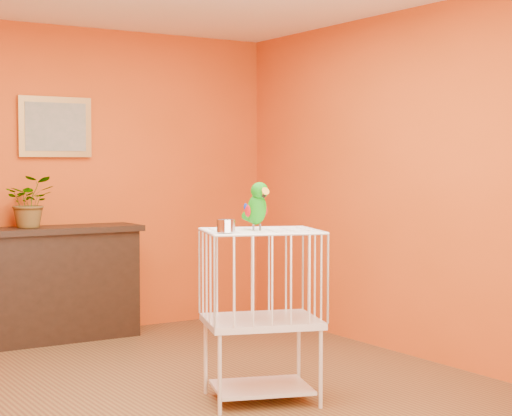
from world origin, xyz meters
TOP-DOWN VIEW (x-y plane):
  - ground at (0.00, 0.00)m, footprint 4.50×4.50m
  - room_shell at (0.00, 0.00)m, footprint 4.50×4.50m
  - console_cabinet at (-0.01, 2.03)m, footprint 1.26×0.45m
  - potted_plant at (-0.28, 2.00)m, footprint 0.48×0.51m
  - framed_picture at (0.00, 2.22)m, footprint 0.62×0.04m
  - birdcage at (0.38, -0.36)m, footprint 0.81×0.71m
  - feed_cup at (0.09, -0.44)m, footprint 0.11×0.11m
  - parrot at (0.36, -0.36)m, footprint 0.14×0.26m

SIDE VIEW (x-z plane):
  - ground at x=0.00m, z-range 0.00..0.00m
  - console_cabinet at x=-0.01m, z-range 0.00..0.93m
  - birdcage at x=0.38m, z-range 0.02..1.06m
  - feed_cup at x=0.09m, z-range 1.05..1.12m
  - potted_plant at x=-0.28m, z-range 0.93..1.26m
  - parrot at x=0.36m, z-range 1.05..1.34m
  - room_shell at x=0.00m, z-range -0.67..3.83m
  - framed_picture at x=0.00m, z-range 1.50..2.00m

